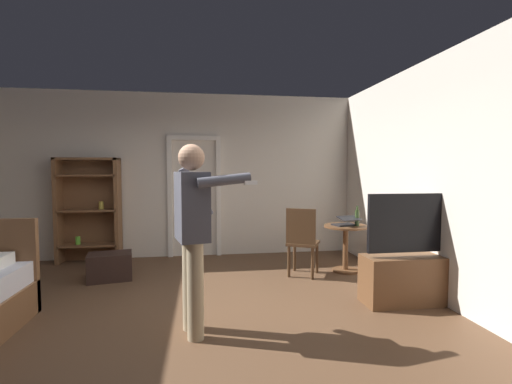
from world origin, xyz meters
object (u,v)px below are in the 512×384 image
tv_flatscreen (414,271)px  side_table (346,240)px  laptop (346,222)px  suitcase_dark (110,266)px  bottle_on_table (357,217)px  person_blue_shirt (193,225)px  wooden_chair (302,239)px  bookshelf (89,206)px

tv_flatscreen → side_table: 1.37m
laptop → suitcase_dark: size_ratio=0.69×
bottle_on_table → person_blue_shirt: (-2.35, -1.69, 0.20)m
person_blue_shirt → wooden_chair: bearing=47.2°
wooden_chair → bookshelf: bearing=157.7°
side_table → bottle_on_table: size_ratio=2.34×
tv_flatscreen → wooden_chair: size_ratio=1.28×
side_table → wooden_chair: bearing=-167.9°
tv_flatscreen → suitcase_dark: (-3.69, 1.43, -0.18)m
bookshelf → person_blue_shirt: bearing=-58.9°
laptop → suitcase_dark: bearing=177.8°
side_table → laptop: size_ratio=1.75×
wooden_chair → suitcase_dark: 2.73m
bookshelf → suitcase_dark: (0.58, -1.10, -0.75)m
side_table → bottle_on_table: bearing=-29.7°
bookshelf → bottle_on_table: size_ratio=5.78×
bookshelf → bottle_on_table: bearing=-17.1°
laptop → bottle_on_table: bottle_on_table is taller
laptop → bookshelf: bearing=162.8°
tv_flatscreen → wooden_chair: 1.55m
bookshelf → laptop: bookshelf is taller
tv_flatscreen → suitcase_dark: size_ratio=2.19×
laptop → bottle_on_table: (0.16, -0.04, 0.07)m
person_blue_shirt → suitcase_dark: (-1.20, 1.86, -0.84)m
laptop → person_blue_shirt: 2.80m
wooden_chair → person_blue_shirt: (-1.49, -1.61, 0.48)m
side_table → person_blue_shirt: 2.89m
bookshelf → laptop: bearing=-17.2°
wooden_chair → tv_flatscreen: bearing=-50.1°
bottle_on_table → suitcase_dark: (-3.55, 0.17, -0.64)m
side_table → suitcase_dark: bearing=178.5°
wooden_chair → person_blue_shirt: size_ratio=0.56×
bottle_on_table → laptop: bearing=166.5°
suitcase_dark → bookshelf: bearing=106.6°
bottle_on_table → person_blue_shirt: 2.90m
laptop → person_blue_shirt: (-2.19, -1.72, 0.27)m
side_table → person_blue_shirt: person_blue_shirt is taller
person_blue_shirt → suitcase_dark: bearing=122.9°
person_blue_shirt → laptop: bearing=38.2°
bottle_on_table → suitcase_dark: bottle_on_table is taller
tv_flatscreen → person_blue_shirt: person_blue_shirt is taller
bottle_on_table → person_blue_shirt: size_ratio=0.17×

